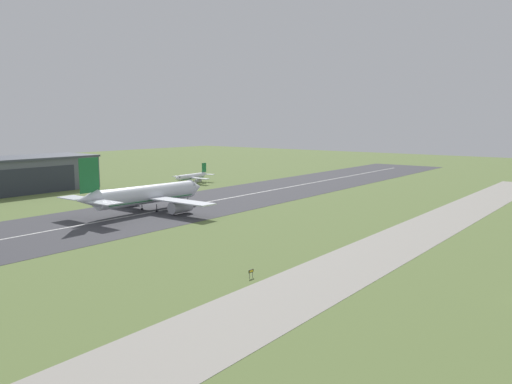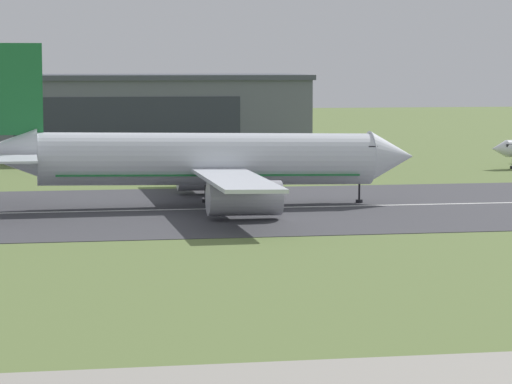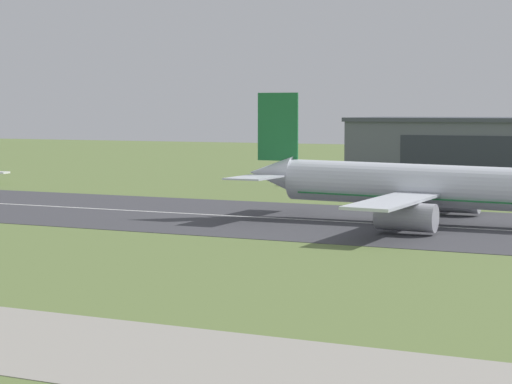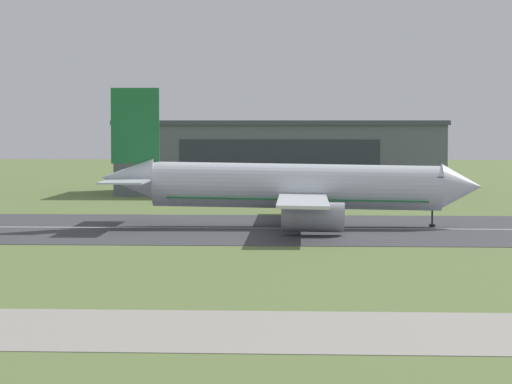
{
  "view_description": "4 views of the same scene",
  "coord_description": "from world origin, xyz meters",
  "views": [
    {
      "loc": [
        -89.8,
        -12.31,
        29.53
      ],
      "look_at": [
        22.07,
        74.85,
        9.48
      ],
      "focal_mm": 35.0,
      "sensor_mm": 36.0,
      "label": 1
    },
    {
      "loc": [
        -1.13,
        -23.54,
        16.85
      ],
      "look_at": [
        17.47,
        84.01,
        5.16
      ],
      "focal_mm": 85.0,
      "sensor_mm": 36.0,
      "label": 2
    },
    {
      "loc": [
        59.18,
        -22.38,
        16.55
      ],
      "look_at": [
        7.35,
        83.65,
        6.72
      ],
      "focal_mm": 70.0,
      "sensor_mm": 36.0,
      "label": 3
    },
    {
      "loc": [
        20.82,
        -48.62,
        14.31
      ],
      "look_at": [
        14.22,
        71.42,
        7.39
      ],
      "focal_mm": 85.0,
      "sensor_mm": 36.0,
      "label": 4
    }
  ],
  "objects": [
    {
      "name": "runway_strip",
      "position": [
        0.0,
        113.86,
        0.03
      ],
      "size": [
        481.88,
        46.53,
        0.06
      ],
      "primitive_type": "cube",
      "color": "#3D3D42",
      "rests_on": "ground_plane"
    },
    {
      "name": "hangar_building",
      "position": [
        12.54,
        196.12,
        7.37
      ],
      "size": [
        65.09,
        27.64,
        14.71
      ],
      "color": "slate",
      "rests_on": "ground_plane"
    },
    {
      "name": "runway_centreline",
      "position": [
        0.0,
        113.86,
        0.07
      ],
      "size": [
        433.7,
        0.7,
        0.01
      ],
      "primitive_type": "cube",
      "color": "silver",
      "rests_on": "runway_strip"
    },
    {
      "name": "airplane_landing",
      "position": [
        16.93,
        116.62,
        5.4
      ],
      "size": [
        52.28,
        53.63,
        19.04
      ],
      "color": "silver",
      "rests_on": "ground_plane"
    },
    {
      "name": "ground_plane",
      "position": [
        0.0,
        56.93,
        0.0
      ],
      "size": [
        721.88,
        721.88,
        0.0
      ],
      "primitive_type": "plane",
      "color": "olive"
    }
  ]
}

